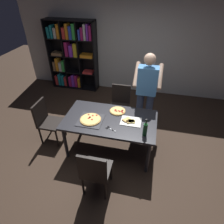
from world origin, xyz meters
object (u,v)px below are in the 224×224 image
object	(u,v)px
wine_bottle	(145,129)
kitchen_scissors	(110,128)
chair_left_end	(46,119)
pepperoni_pizza_on_tray	(91,120)
dining_table	(110,122)
bookshelf	(72,55)
chair_near_camera	(95,170)
person_serving_pizza	(146,91)
second_pizza_plain	(118,111)
chair_far_side	(120,102)

from	to	relation	value
wine_bottle	kitchen_scissors	bearing A→B (deg)	177.69
chair_left_end	pepperoni_pizza_on_tray	distance (m)	1.02
dining_table	chair_left_end	distance (m)	1.32
bookshelf	chair_left_end	bearing A→B (deg)	-80.52
dining_table	bookshelf	size ratio (longest dim) A/B	0.85
chair_near_camera	person_serving_pizza	bearing A→B (deg)	71.75
bookshelf	second_pizza_plain	xyz separation A→B (m)	(1.79, -2.11, -0.23)
chair_near_camera	kitchen_scissors	xyz separation A→B (m)	(0.05, 0.70, 0.24)
chair_left_end	chair_far_side	bearing A→B (deg)	36.08
dining_table	bookshelf	bearing A→B (deg)	125.75
second_pizza_plain	wine_bottle	bearing A→B (deg)	-44.52
chair_left_end	pepperoni_pizza_on_tray	xyz separation A→B (m)	(0.98, -0.12, 0.25)
wine_bottle	kitchen_scissors	world-z (taller)	wine_bottle
chair_far_side	bookshelf	distance (m)	2.27
dining_table	wine_bottle	distance (m)	0.72
chair_left_end	kitchen_scissors	world-z (taller)	chair_left_end
chair_far_side	chair_left_end	size ratio (longest dim) A/B	1.00
person_serving_pizza	second_pizza_plain	world-z (taller)	person_serving_pizza
dining_table	chair_left_end	size ratio (longest dim) A/B	1.84
bookshelf	kitchen_scissors	bearing A→B (deg)	-56.22
chair_left_end	bookshelf	xyz separation A→B (m)	(-0.40, 2.37, 0.48)
dining_table	pepperoni_pizza_on_tray	world-z (taller)	pepperoni_pizza_on_tray
chair_left_end	bookshelf	size ratio (longest dim) A/B	0.46
chair_far_side	chair_left_end	bearing A→B (deg)	-143.92
kitchen_scissors	second_pizza_plain	distance (m)	0.52
dining_table	second_pizza_plain	size ratio (longest dim) A/B	5.57
bookshelf	pepperoni_pizza_on_tray	bearing A→B (deg)	-61.01
chair_far_side	chair_left_end	xyz separation A→B (m)	(-1.31, -0.96, 0.00)
chair_near_camera	kitchen_scissors	distance (m)	0.74
person_serving_pizza	wine_bottle	distance (m)	1.03
chair_near_camera	second_pizza_plain	bearing A→B (deg)	86.08
chair_near_camera	chair_left_end	bearing A→B (deg)	143.92
chair_left_end	person_serving_pizza	size ratio (longest dim) A/B	0.51
kitchen_scissors	second_pizza_plain	size ratio (longest dim) A/B	0.66
dining_table	person_serving_pizza	bearing A→B (deg)	52.84
chair_near_camera	chair_far_side	distance (m)	1.91
chair_near_camera	bookshelf	bearing A→B (deg)	117.17
chair_far_side	pepperoni_pizza_on_tray	xyz separation A→B (m)	(-0.33, -1.07, 0.25)
chair_near_camera	wine_bottle	bearing A→B (deg)	46.52
kitchen_scissors	wine_bottle	bearing A→B (deg)	-2.31
chair_left_end	second_pizza_plain	world-z (taller)	chair_left_end
chair_far_side	pepperoni_pizza_on_tray	distance (m)	1.15
person_serving_pizza	kitchen_scissors	world-z (taller)	person_serving_pizza
chair_far_side	kitchen_scissors	bearing A→B (deg)	-87.53
bookshelf	kitchen_scissors	xyz separation A→B (m)	(1.76, -2.63, -0.24)
chair_near_camera	chair_far_side	size ratio (longest dim) A/B	1.00
wine_bottle	person_serving_pizza	bearing A→B (deg)	94.53
chair_far_side	pepperoni_pizza_on_tray	bearing A→B (deg)	-107.12
chair_left_end	wine_bottle	size ratio (longest dim) A/B	2.85
chair_far_side	wine_bottle	size ratio (longest dim) A/B	2.85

